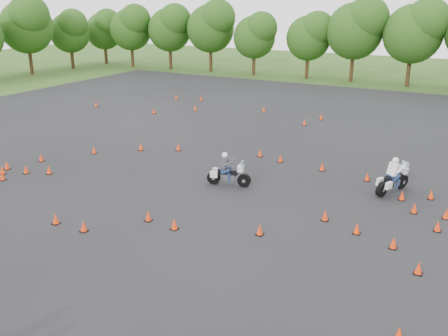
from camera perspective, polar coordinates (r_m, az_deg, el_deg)
The scene contains 6 objects.
ground at distance 21.71m, azimuth -5.07°, elevation -6.02°, with size 140.00×140.00×0.00m, color #2D5119.
asphalt_pad at distance 26.52m, azimuth 2.06°, elevation -1.21°, with size 62.00×62.00×0.00m, color black.
treeline at distance 51.96m, azimuth 19.29°, elevation 12.94°, with size 86.75×32.47×10.49m.
traffic_cones at distance 25.53m, azimuth 2.32°, elevation -1.49°, with size 36.32×33.38×0.45m.
rider_grey at distance 25.27m, azimuth 0.56°, elevation -0.11°, with size 2.29×0.70×1.76m, color #3F4147, non-canonical shape.
rider_white at distance 25.68m, azimuth 18.73°, elevation -0.68°, with size 2.46×0.75×1.90m, color white, non-canonical shape.
Camera 1 is at (11.02, -16.33, 9.13)m, focal length 40.00 mm.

